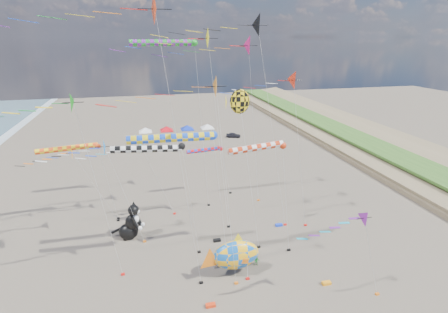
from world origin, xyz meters
TOP-DOWN VIEW (x-y plane):
  - delta_kite_0 at (9.52, 0.81)m, footprint 9.27×1.60m
  - delta_kite_1 at (-0.02, 16.47)m, footprint 11.86×2.46m
  - delta_kite_2 at (-14.24, 9.66)m, footprint 11.05×2.05m
  - delta_kite_3 at (5.87, 23.00)m, footprint 14.71×2.89m
  - delta_kite_4 at (-10.84, 15.48)m, footprint 9.48×2.22m
  - delta_kite_5 at (9.90, 14.44)m, footprint 10.51×2.27m
  - delta_kite_6 at (-7.74, 21.70)m, footprint 11.08×2.05m
  - delta_kite_7 at (-16.32, 21.60)m, footprint 10.41×1.64m
  - delta_kite_8 at (-6.02, 6.43)m, footprint 14.24×2.81m
  - delta_kite_9 at (5.30, 15.20)m, footprint 15.57×2.80m
  - delta_kite_10 at (-2.59, 5.53)m, footprint 11.18×2.03m
  - windsock_0 at (-15.60, 22.20)m, footprint 8.93×0.72m
  - windsock_1 at (-3.81, 8.66)m, footprint 9.61×0.84m
  - windsock_2 at (4.75, 9.68)m, footprint 7.55×0.74m
  - windsock_3 at (-3.06, 23.19)m, footprint 9.65×0.85m
  - windsock_4 at (2.36, 26.54)m, footprint 6.96×0.63m
  - windsock_5 at (-6.04, 11.74)m, footprint 8.68×0.76m
  - angelfish_kite at (3.39, 13.08)m, footprint 3.74×3.02m
  - cat_inflatable at (-9.06, 16.94)m, footprint 3.98×2.92m
  - fish_inflatable at (1.55, 6.92)m, footprint 6.50×2.51m
  - person_adult at (-0.22, 8.45)m, footprint 0.70×0.52m
  - child_green at (4.23, 7.92)m, footprint 0.73×0.65m
  - child_blue at (2.71, 9.38)m, footprint 0.60×0.63m
  - kite_bag_0 at (1.08, 13.55)m, footprint 0.90×0.44m
  - kite_bag_1 at (9.80, 15.18)m, footprint 0.90×0.44m
  - kite_bag_2 at (10.09, 3.33)m, footprint 0.90×0.44m
  - kite_bag_3 at (-1.85, 3.07)m, footprint 0.90×0.44m
  - tent_row at (1.50, 60.00)m, footprint 19.20×4.20m
  - parked_car at (15.15, 58.00)m, footprint 3.81×2.67m

SIDE VIEW (x-z plane):
  - kite_bag_0 at x=1.08m, z-range 0.00..0.30m
  - kite_bag_1 at x=9.80m, z-range 0.00..0.30m
  - kite_bag_2 at x=10.09m, z-range 0.00..0.30m
  - kite_bag_3 at x=-1.85m, z-range 0.00..0.30m
  - child_blue at x=2.71m, z-range 0.00..1.05m
  - parked_car at x=15.15m, z-range 0.00..1.20m
  - child_green at x=4.23m, z-range 0.00..1.24m
  - person_adult at x=-0.22m, z-range 0.00..1.77m
  - cat_inflatable at x=-9.06m, z-range 0.00..4.84m
  - fish_inflatable at x=1.55m, z-range 0.00..4.94m
  - tent_row at x=1.50m, z-range 1.25..5.05m
  - windsock_4 at x=2.36m, z-range 3.55..11.43m
  - delta_kite_0 at x=9.52m, z-range 3.64..13.37m
  - delta_kite_7 at x=-16.32m, z-range 4.31..15.40m
  - delta_kite_6 at x=-7.74m, z-range 4.32..15.69m
  - windsock_0 at x=-15.60m, z-range 5.02..15.89m
  - delta_kite_4 at x=-10.84m, z-range 5.27..18.60m
  - windsock_2 at x=4.75m, z-range 6.20..19.50m
  - windsock_5 at x=-6.04m, z-range 6.23..19.57m
  - windsock_1 at x=-3.81m, z-range 7.14..22.36m
  - angelfish_kite at x=3.39m, z-range 7.74..26.13m
  - delta_kite_2 at x=-14.24m, z-range 8.21..27.40m
  - delta_kite_5 at x=9.90m, z-range 8.66..28.88m
  - delta_kite_10 at x=-2.59m, z-range 9.05..29.95m
  - delta_kite_3 at x=5.87m, z-range 10.33..34.39m
  - windsock_3 at x=-3.06m, z-range 11.14..34.47m
  - delta_kite_1 at x=-0.02m, z-range 10.85..35.60m
  - delta_kite_9 at x=5.30m, z-range 11.49..37.80m
  - delta_kite_8 at x=-6.02m, z-range 11.85..38.91m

